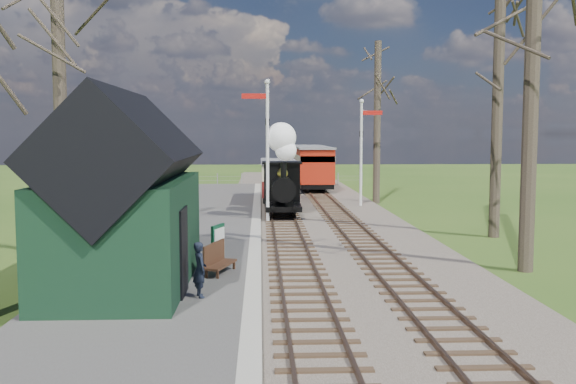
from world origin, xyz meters
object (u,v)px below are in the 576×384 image
Objects in this scene: semaphore_near at (266,140)px; red_carriage_a at (314,167)px; coach at (279,179)px; sign_board at (218,244)px; person at (200,270)px; locomotive at (282,176)px; red_carriage_b at (308,163)px; semaphore_far at (363,144)px; station_shed at (125,201)px; bench at (217,259)px.

semaphore_near is 15.78m from red_carriage_a.
red_carriage_a is (2.60, 7.53, 0.23)m from coach.
sign_board is 0.87× the size of person.
semaphore_near is at bearing -113.98° from locomotive.
person is at bearing -96.50° from coach.
coach is 1.17× the size of red_carriage_b.
semaphore_far is 5.22× the size of sign_board.
sign_board is (2.06, 2.66, -1.52)m from station_shed.
person is at bearing -95.07° from bench.
coach reaches higher than person.
red_carriage_b is at bearing 80.80° from semaphore_near.
red_carriage_b is (-1.77, 14.79, -1.69)m from semaphore_far.
red_carriage_a is 5.50m from red_carriage_b.
locomotive is (-4.39, -4.30, -1.40)m from semaphore_far.
semaphore_near is 7.91m from semaphore_far.
bench is at bearing -97.43° from semaphore_near.
station_shed is 4.23× the size of bench.
red_carriage_b is (6.90, 32.80, -0.61)m from station_shed.
bench is (2.12, 1.23, -1.68)m from station_shed.
semaphore_near reaches higher than semaphore_far.
coach is 17.26m from sign_board.
semaphore_near is 8.10m from coach.
locomotive is at bearing -135.58° from semaphore_far.
locomotive is at bearing 66.02° from semaphore_near.
red_carriage_a is at bearing -29.07° from person.
person is at bearing -99.05° from locomotive.
red_carriage_a is (-1.77, 9.29, -1.69)m from semaphore_far.
red_carriage_b is 30.53m from sign_board.
person is (-4.99, -28.54, -0.83)m from red_carriage_a.
station_shed is 28.16m from red_carriage_a.
red_carriage_a is 4.56× the size of person.
sign_board is at bearing -97.44° from coach.
locomotive is at bearing -100.88° from red_carriage_a.
station_shed reaches higher than coach.
coach reaches higher than bench.
sign_board is at bearing 52.24° from station_shed.
semaphore_near reaches higher than red_carriage_a.
red_carriage_a is at bearing 75.82° from station_shed.
semaphore_near reaches higher than red_carriage_b.
person is (-1.62, -13.25, -2.79)m from semaphore_near.
semaphore_near reaches higher than coach.
station_shed is 1.50× the size of locomotive.
coach is at bearing -25.64° from person.
red_carriage_a is (2.61, 13.59, -0.29)m from locomotive.
red_carriage_b is (3.37, 20.79, -1.96)m from semaphore_near.
locomotive reaches higher than bench.
locomotive is at bearing -28.19° from person.
semaphore_near is (3.53, 12.00, 1.35)m from station_shed.
semaphore_far is 18.22m from bench.
station_shed is 2.97m from bench.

